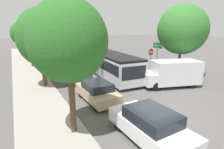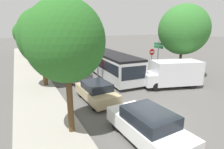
{
  "view_description": "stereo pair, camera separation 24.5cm",
  "coord_description": "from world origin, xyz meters",
  "views": [
    {
      "loc": [
        -6.87,
        -6.91,
        5.06
      ],
      "look_at": [
        0.2,
        5.68,
        1.2
      ],
      "focal_mm": 28.0,
      "sensor_mm": 36.0,
      "label": 1
    },
    {
      "loc": [
        -6.66,
        -7.03,
        5.06
      ],
      "look_at": [
        0.2,
        5.68,
        1.2
      ],
      "focal_mm": 28.0,
      "sensor_mm": 36.0,
      "label": 2
    }
  ],
  "objects": [
    {
      "name": "direction_sign_post",
      "position": [
        7.5,
        8.04,
        2.55
      ],
      "size": [
        0.1,
        1.4,
        3.6
      ],
      "rotation": [
        0.0,
        0.0,
        3.13
      ],
      "color": "#56595E",
      "rests_on": "ground"
    },
    {
      "name": "traffic_light",
      "position": [
        -0.25,
        7.63,
        2.5
      ],
      "size": [
        0.36,
        0.38,
        3.4
      ],
      "rotation": [
        0.0,
        0.0,
        -1.75
      ],
      "color": "#56595E",
      "rests_on": "ground"
    },
    {
      "name": "queued_car_green",
      "position": [
        -1.89,
        24.66,
        0.69
      ],
      "size": [
        1.73,
        3.95,
        1.36
      ],
      "rotation": [
        0.0,
        0.0,
        1.59
      ],
      "color": "#236638",
      "rests_on": "ground"
    },
    {
      "name": "tree_left_distant",
      "position": [
        -5.08,
        28.37,
        4.11
      ],
      "size": [
        4.17,
        4.17,
        6.26
      ],
      "color": "#51381E",
      "rests_on": "ground"
    },
    {
      "name": "tree_right_near",
      "position": [
        8.21,
        5.51,
        4.76
      ],
      "size": [
        4.97,
        4.97,
        7.36
      ],
      "color": "#51381E",
      "rests_on": "ground"
    },
    {
      "name": "no_entry_sign",
      "position": [
        6.45,
        7.89,
        1.88
      ],
      "size": [
        0.7,
        0.08,
        2.82
      ],
      "rotation": [
        0.0,
        0.0,
        -1.57
      ],
      "color": "#56595E",
      "rests_on": "ground"
    },
    {
      "name": "tree_left_mid",
      "position": [
        -4.82,
        8.83,
        4.29
      ],
      "size": [
        3.82,
        3.82,
        6.69
      ],
      "color": "#51381E",
      "rests_on": "ground"
    },
    {
      "name": "queued_car_blue",
      "position": [
        -1.95,
        19.57,
        0.74
      ],
      "size": [
        1.85,
        4.22,
        1.46
      ],
      "rotation": [
        0.0,
        0.0,
        1.59
      ],
      "color": "#284799",
      "rests_on": "ground"
    },
    {
      "name": "tree_left_far",
      "position": [
        -4.88,
        18.08,
        4.29
      ],
      "size": [
        3.5,
        3.5,
        6.05
      ],
      "color": "#51381E",
      "rests_on": "ground"
    },
    {
      "name": "kerb_strip_left",
      "position": [
        -5.77,
        18.71,
        0.07
      ],
      "size": [
        3.2,
        47.43,
        0.14
      ],
      "primitive_type": "cube",
      "color": "#9E998E",
      "rests_on": "ground"
    },
    {
      "name": "queued_car_white",
      "position": [
        -1.89,
        -1.59,
        0.77
      ],
      "size": [
        1.94,
        4.42,
        1.53
      ],
      "rotation": [
        0.0,
        0.0,
        1.59
      ],
      "color": "white",
      "rests_on": "ground"
    },
    {
      "name": "queued_car_tan",
      "position": [
        -2.13,
        3.69,
        0.72
      ],
      "size": [
        1.81,
        4.13,
        1.43
      ],
      "rotation": [
        0.0,
        0.0,
        1.59
      ],
      "color": "tan",
      "rests_on": "ground"
    },
    {
      "name": "city_bus_rear",
      "position": [
        -1.88,
        37.43,
        1.39
      ],
      "size": [
        2.96,
        11.23,
        2.4
      ],
      "rotation": [
        0.0,
        0.0,
        1.53
      ],
      "color": "silver",
      "rests_on": "ground"
    },
    {
      "name": "tree_left_near",
      "position": [
        -4.78,
        0.64,
        4.5
      ],
      "size": [
        3.44,
        3.44,
        6.34
      ],
      "color": "#51381E",
      "rests_on": "ground"
    },
    {
      "name": "queued_car_graphite",
      "position": [
        -1.83,
        9.49,
        0.76
      ],
      "size": [
        1.91,
        4.36,
        1.51
      ],
      "rotation": [
        0.0,
        0.0,
        1.59
      ],
      "color": "#47474C",
      "rests_on": "ground"
    },
    {
      "name": "articulated_bus",
      "position": [
        2.08,
        12.52,
        1.47
      ],
      "size": [
        4.04,
        17.28,
        2.54
      ],
      "rotation": [
        0.0,
        0.0,
        -1.66
      ],
      "color": "silver",
      "rests_on": "ground"
    },
    {
      "name": "white_van",
      "position": [
        5.06,
        3.42,
        1.24
      ],
      "size": [
        5.36,
        3.41,
        2.31
      ],
      "rotation": [
        0.0,
        0.0,
        2.82
      ],
      "color": "silver",
      "rests_on": "ground"
    },
    {
      "name": "ground_plane",
      "position": [
        0.0,
        0.0,
        0.0
      ],
      "size": [
        200.0,
        200.0,
        0.0
      ],
      "primitive_type": "plane",
      "color": "#565451"
    },
    {
      "name": "queued_car_red",
      "position": [
        -1.71,
        14.35,
        0.78
      ],
      "size": [
        1.95,
        4.46,
        1.54
      ],
      "rotation": [
        0.0,
        0.0,
        1.59
      ],
      "color": "#B21E19",
      "rests_on": "ground"
    }
  ]
}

